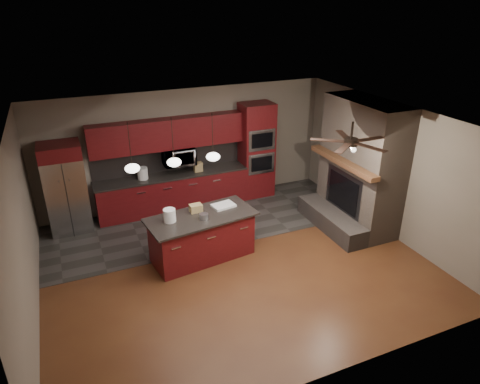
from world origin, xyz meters
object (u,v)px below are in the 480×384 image
refrigerator (66,188)px  paint_tray (223,205)px  paint_can (204,216)px  counter_box (198,167)px  microwave (179,156)px  cardboard_box (196,208)px  oven_tower (256,151)px  kitchen_island (202,237)px  counter_bucket (143,173)px  white_bucket (170,215)px

refrigerator → paint_tray: 3.45m
refrigerator → paint_tray: (2.81, -1.99, -0.05)m
refrigerator → paint_can: 3.27m
paint_tray → counter_box: 2.03m
microwave → refrigerator: refrigerator is taller
cardboard_box → oven_tower: bearing=40.5°
kitchen_island → counter_bucket: counter_bucket is taller
microwave → refrigerator: (-2.53, -0.13, -0.31)m
oven_tower → paint_tray: bearing=-129.2°
oven_tower → kitchen_island: oven_tower is taller
kitchen_island → cardboard_box: 0.57m
oven_tower → cardboard_box: size_ratio=10.17×
counter_box → kitchen_island: bearing=-108.1°
microwave → kitchen_island: bearing=-96.0°
kitchen_island → cardboard_box: cardboard_box is taller
microwave → counter_bucket: size_ratio=2.70×
paint_tray → cardboard_box: bearing=170.6°
refrigerator → counter_bucket: 1.65m
microwave → paint_tray: bearing=-82.3°
refrigerator → white_bucket: refrigerator is taller
refrigerator → paint_can: refrigerator is taller
paint_can → cardboard_box: (-0.04, 0.35, 0.02)m
refrigerator → cardboard_box: (2.25, -1.99, 0.01)m
oven_tower → refrigerator: oven_tower is taller
paint_can → white_bucket: bearing=164.5°
cardboard_box → counter_bucket: 2.15m
refrigerator → kitchen_island: size_ratio=0.91×
white_bucket → paint_can: 0.63m
microwave → paint_can: (-0.24, -2.47, -0.32)m
microwave → white_bucket: 2.46m
cardboard_box → counter_box: counter_box is taller
white_bucket → kitchen_island: bearing=-2.3°
kitchen_island → paint_can: (0.00, -0.14, 0.51)m
oven_tower → microwave: oven_tower is taller
cardboard_box → counter_bucket: size_ratio=0.86×
refrigerator → kitchen_island: refrigerator is taller
counter_box → counter_bucket: bearing=176.4°
kitchen_island → counter_box: 2.39m
kitchen_island → paint_tray: size_ratio=5.01×
oven_tower → refrigerator: size_ratio=1.21×
paint_can → counter_box: 2.46m
counter_box → oven_tower: bearing=0.2°
paint_can → cardboard_box: 0.35m
oven_tower → counter_box: size_ratio=10.89×
kitchen_island → refrigerator: bearing=128.6°
paint_tray → cardboard_box: 0.57m
white_bucket → paint_tray: white_bucket is taller
counter_bucket → counter_box: counter_bucket is taller
oven_tower → counter_bucket: oven_tower is taller
refrigerator → paint_tray: size_ratio=4.56×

